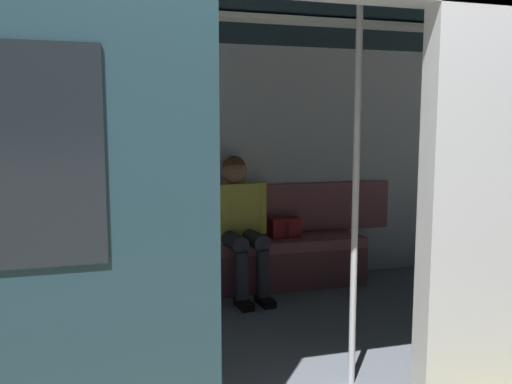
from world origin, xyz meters
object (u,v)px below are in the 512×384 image
object	(u,v)px
bench_seat	(215,255)
grab_pole_door	(206,202)
person_seated	(238,217)
grab_pole_far	(356,196)
train_car	(239,114)
handbag	(285,228)
book	(199,241)

from	to	relation	value
bench_seat	grab_pole_door	xyz separation A→B (m)	(0.40, 1.76, 0.71)
bench_seat	grab_pole_door	world-z (taller)	grab_pole_door
person_seated	grab_pole_far	size ratio (longest dim) A/B	0.56
grab_pole_door	grab_pole_far	size ratio (longest dim) A/B	1.00
train_car	person_seated	bearing A→B (deg)	-103.90
person_seated	bench_seat	bearing A→B (deg)	-15.29
handbag	grab_pole_door	distance (m)	2.17
train_car	grab_pole_door	distance (m)	0.90
person_seated	grab_pole_door	size ratio (longest dim) A/B	0.56
train_car	handbag	xyz separation A→B (m)	(-0.70, -1.13, -0.96)
person_seated	grab_pole_far	xyz separation A→B (m)	(-0.21, 1.71, 0.39)
bench_seat	grab_pole_door	size ratio (longest dim) A/B	1.28
train_car	grab_pole_far	distance (m)	0.94
train_car	handbag	bearing A→B (deg)	-122.01
bench_seat	person_seated	world-z (taller)	person_seated
grab_pole_far	person_seated	bearing A→B (deg)	-83.09
bench_seat	handbag	distance (m)	0.68
handbag	book	world-z (taller)	handbag
bench_seat	grab_pole_far	bearing A→B (deg)	102.80
grab_pole_door	grab_pole_far	bearing A→B (deg)	-179.72
train_car	grab_pole_door	xyz separation A→B (m)	(0.34, 0.70, -0.44)
bench_seat	book	size ratio (longest dim) A/B	12.19
person_seated	handbag	xyz separation A→B (m)	(-0.46, -0.12, -0.14)
person_seated	book	world-z (taller)	person_seated
train_car	bench_seat	world-z (taller)	train_car
train_car	person_seated	xyz separation A→B (m)	(-0.25, -1.00, -0.82)
handbag	grab_pole_far	xyz separation A→B (m)	(0.25, 1.83, 0.53)
book	grab_pole_far	world-z (taller)	grab_pole_far
person_seated	grab_pole_door	distance (m)	1.85
book	grab_pole_door	size ratio (longest dim) A/B	0.11
bench_seat	book	bearing A→B (deg)	-26.68
grab_pole_door	grab_pole_far	xyz separation A→B (m)	(-0.80, -0.00, 0.00)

